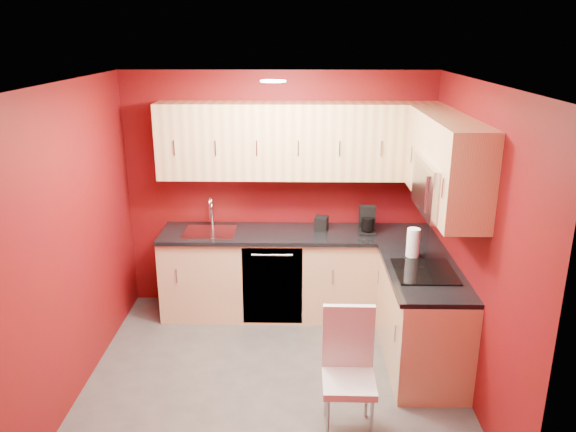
{
  "coord_description": "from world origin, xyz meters",
  "views": [
    {
      "loc": [
        0.19,
        -4.2,
        2.84
      ],
      "look_at": [
        0.11,
        0.55,
        1.29
      ],
      "focal_mm": 35.0,
      "sensor_mm": 36.0,
      "label": 1
    }
  ],
  "objects_px": {
    "sink": "(210,228)",
    "napkin_holder": "(321,223)",
    "dining_chair": "(349,376)",
    "microwave": "(446,187)",
    "paper_towel": "(413,243)",
    "coffee_maker": "(367,221)"
  },
  "relations": [
    {
      "from": "microwave",
      "to": "napkin_holder",
      "type": "distance_m",
      "value": 1.59
    },
    {
      "from": "napkin_holder",
      "to": "sink",
      "type": "bearing_deg",
      "value": -176.49
    },
    {
      "from": "dining_chair",
      "to": "coffee_maker",
      "type": "bearing_deg",
      "value": 80.7
    },
    {
      "from": "dining_chair",
      "to": "paper_towel",
      "type": "bearing_deg",
      "value": 62.2
    },
    {
      "from": "paper_towel",
      "to": "dining_chair",
      "type": "height_order",
      "value": "paper_towel"
    },
    {
      "from": "microwave",
      "to": "paper_towel",
      "type": "xyz_separation_m",
      "value": [
        -0.16,
        0.33,
        -0.61
      ]
    },
    {
      "from": "sink",
      "to": "coffee_maker",
      "type": "xyz_separation_m",
      "value": [
        1.6,
        -0.04,
        0.1
      ]
    },
    {
      "from": "microwave",
      "to": "sink",
      "type": "height_order",
      "value": "microwave"
    },
    {
      "from": "coffee_maker",
      "to": "napkin_holder",
      "type": "height_order",
      "value": "coffee_maker"
    },
    {
      "from": "dining_chair",
      "to": "microwave",
      "type": "bearing_deg",
      "value": 47.9
    },
    {
      "from": "napkin_holder",
      "to": "paper_towel",
      "type": "height_order",
      "value": "paper_towel"
    },
    {
      "from": "coffee_maker",
      "to": "paper_towel",
      "type": "distance_m",
      "value": 0.71
    },
    {
      "from": "microwave",
      "to": "paper_towel",
      "type": "bearing_deg",
      "value": 114.97
    },
    {
      "from": "sink",
      "to": "microwave",
      "type": "bearing_deg",
      "value": -25.6
    },
    {
      "from": "paper_towel",
      "to": "coffee_maker",
      "type": "bearing_deg",
      "value": 117.98
    },
    {
      "from": "napkin_holder",
      "to": "dining_chair",
      "type": "height_order",
      "value": "napkin_holder"
    },
    {
      "from": "coffee_maker",
      "to": "sink",
      "type": "bearing_deg",
      "value": 179.76
    },
    {
      "from": "napkin_holder",
      "to": "paper_towel",
      "type": "relative_size",
      "value": 0.51
    },
    {
      "from": "sink",
      "to": "napkin_holder",
      "type": "xyz_separation_m",
      "value": [
        1.14,
        0.07,
        0.04
      ]
    },
    {
      "from": "napkin_holder",
      "to": "paper_towel",
      "type": "xyz_separation_m",
      "value": [
        0.79,
        -0.74,
        0.07
      ]
    },
    {
      "from": "dining_chair",
      "to": "sink",
      "type": "bearing_deg",
      "value": 124.81
    },
    {
      "from": "paper_towel",
      "to": "dining_chair",
      "type": "relative_size",
      "value": 0.29
    }
  ]
}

